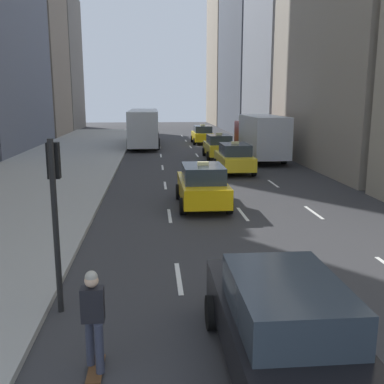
{
  "coord_description": "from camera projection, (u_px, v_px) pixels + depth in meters",
  "views": [
    {
      "loc": [
        -0.77,
        -2.4,
        4.37
      ],
      "look_at": [
        0.41,
        11.24,
        1.49
      ],
      "focal_mm": 42.0,
      "sensor_mm": 36.0,
      "label": 1
    }
  ],
  "objects": [
    {
      "name": "taxi_lead",
      "position": [
        218.0,
        146.0,
        32.86
      ],
      "size": [
        2.02,
        4.4,
        1.87
      ],
      "color": "yellow",
      "rests_on": "ground"
    },
    {
      "name": "traffic_light_pole",
      "position": [
        55.0,
        198.0,
        8.97
      ],
      "size": [
        0.24,
        0.42,
        3.6
      ],
      "color": "black",
      "rests_on": "ground"
    },
    {
      "name": "sidewalk_left",
      "position": [
        57.0,
        165.0,
        29.02
      ],
      "size": [
        8.0,
        66.0,
        0.15
      ],
      "primitive_type": "cube",
      "color": "#9E9E99",
      "rests_on": "ground"
    },
    {
      "name": "taxi_third",
      "position": [
        202.0,
        134.0,
        43.36
      ],
      "size": [
        2.02,
        4.4,
        1.87
      ],
      "color": "yellow",
      "rests_on": "ground"
    },
    {
      "name": "taxi_fourth",
      "position": [
        234.0,
        158.0,
        26.52
      ],
      "size": [
        2.02,
        4.4,
        1.87
      ],
      "color": "yellow",
      "rests_on": "ground"
    },
    {
      "name": "box_truck",
      "position": [
        260.0,
        136.0,
        31.8
      ],
      "size": [
        2.58,
        8.4,
        3.15
      ],
      "color": "maroon",
      "rests_on": "ground"
    },
    {
      "name": "sedan_black_near",
      "position": [
        282.0,
        324.0,
        7.08
      ],
      "size": [
        2.02,
        4.72,
        1.7
      ],
      "color": "black",
      "rests_on": "ground"
    },
    {
      "name": "taxi_second",
      "position": [
        202.0,
        185.0,
        18.25
      ],
      "size": [
        2.02,
        4.4,
        1.87
      ],
      "color": "yellow",
      "rests_on": "ground"
    },
    {
      "name": "lane_markings",
      "position": [
        212.0,
        175.0,
        25.95
      ],
      "size": [
        5.72,
        56.0,
        0.01
      ],
      "color": "white",
      "rests_on": "ground"
    },
    {
      "name": "city_bus",
      "position": [
        144.0,
        126.0,
        41.2
      ],
      "size": [
        2.8,
        11.61,
        3.25
      ],
      "color": "#B7BCC1",
      "rests_on": "ground"
    },
    {
      "name": "skateboarder",
      "position": [
        93.0,
        317.0,
        7.11
      ],
      "size": [
        0.36,
        0.8,
        1.75
      ],
      "color": "brown",
      "rests_on": "ground"
    },
    {
      "name": "building_row_right",
      "position": [
        279.0,
        19.0,
        44.73
      ],
      "size": [
        6.0,
        80.86,
        32.14
      ],
      "color": "#A89E89",
      "rests_on": "ground"
    }
  ]
}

